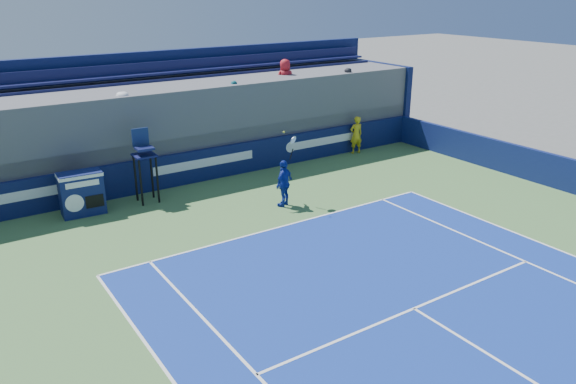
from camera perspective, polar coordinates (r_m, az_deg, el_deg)
ball_person at (r=24.39m, az=6.94°, el=5.79°), size 0.64×0.48×1.61m
back_hoarding at (r=21.00m, az=-8.52°, el=2.73°), size 20.40×0.21×1.20m
match_clock at (r=18.76m, az=-20.24°, el=-0.02°), size 1.36×0.80×1.40m
umpire_chair at (r=19.01m, az=-14.40°, el=3.37°), size 0.72×0.72×2.48m
tennis_player at (r=18.25m, az=-0.39°, el=0.92°), size 1.02×0.76×2.57m
stadium_seating at (r=22.50m, az=-10.94°, el=7.02°), size 21.00×4.05×4.40m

